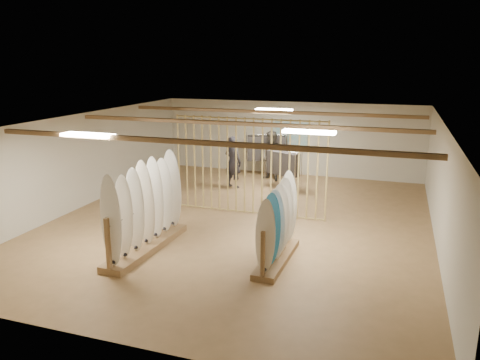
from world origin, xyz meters
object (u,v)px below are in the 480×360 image
(rack_left, at_px, (146,221))
(shopper_a, at_px, (233,159))
(clothing_rack_b, at_px, (283,163))
(clothing_rack_a, at_px, (266,148))
(shopper_b, at_px, (272,153))
(rack_right, at_px, (277,235))

(rack_left, bearing_deg, shopper_a, 91.41)
(clothing_rack_b, bearing_deg, shopper_a, -143.86)
(shopper_a, bearing_deg, clothing_rack_b, -150.58)
(clothing_rack_a, xyz_separation_m, clothing_rack_b, (1.06, -1.67, -0.16))
(shopper_a, bearing_deg, shopper_b, -109.31)
(rack_right, distance_m, shopper_a, 6.34)
(clothing_rack_a, height_order, clothing_rack_b, clothing_rack_a)
(rack_right, bearing_deg, shopper_a, 119.70)
(clothing_rack_b, height_order, shopper_a, shopper_a)
(rack_left, distance_m, clothing_rack_a, 7.97)
(shopper_a, bearing_deg, clothing_rack_a, -89.45)
(clothing_rack_a, relative_size, shopper_a, 0.80)
(rack_right, relative_size, clothing_rack_b, 1.61)
(rack_right, relative_size, clothing_rack_a, 1.36)
(clothing_rack_a, distance_m, shopper_b, 0.77)
(rack_right, bearing_deg, shopper_b, 107.16)
(rack_left, xyz_separation_m, shopper_a, (0.05, 5.92, 0.31))
(rack_right, height_order, clothing_rack_a, rack_right)
(clothing_rack_b, xyz_separation_m, shopper_b, (-0.66, 1.02, 0.13))
(shopper_b, bearing_deg, shopper_a, -108.25)
(rack_left, relative_size, rack_right, 1.33)
(clothing_rack_a, xyz_separation_m, shopper_b, (0.40, -0.65, -0.03))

